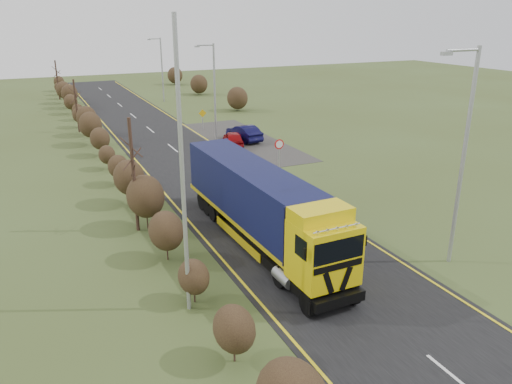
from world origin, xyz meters
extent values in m
plane|color=#404C20|center=(0.00, 0.00, 0.00)|extent=(160.00, 160.00, 0.00)
cube|color=black|center=(0.00, 10.00, 0.01)|extent=(8.00, 120.00, 0.02)
cube|color=#2F2D29|center=(6.50, 20.00, 0.01)|extent=(6.00, 18.00, 0.02)
cube|color=yellow|center=(-3.70, 10.00, 0.03)|extent=(0.12, 116.00, 0.01)
cube|color=yellow|center=(3.70, 10.00, 0.03)|extent=(0.12, 116.00, 0.01)
cube|color=silver|center=(0.00, -12.00, 0.03)|extent=(0.12, 3.00, 0.01)
cube|color=silver|center=(0.00, -4.00, 0.03)|extent=(0.12, 3.00, 0.01)
cube|color=silver|center=(0.00, 4.00, 0.03)|extent=(0.12, 3.00, 0.01)
cube|color=silver|center=(0.00, 12.00, 0.03)|extent=(0.12, 3.00, 0.01)
cube|color=silver|center=(0.00, 20.00, 0.03)|extent=(0.12, 3.00, 0.01)
cube|color=silver|center=(0.00, 28.00, 0.03)|extent=(0.12, 3.00, 0.01)
cube|color=silver|center=(0.00, 36.00, 0.03)|extent=(0.12, 3.00, 0.01)
cube|color=silver|center=(0.00, 44.00, 0.03)|extent=(0.12, 3.00, 0.01)
cube|color=silver|center=(0.00, 52.00, 0.03)|extent=(0.12, 3.00, 0.01)
cube|color=silver|center=(0.00, 60.00, 0.03)|extent=(0.12, 3.00, 0.01)
ellipsoid|color=black|center=(-5.97, -8.00, 1.26)|extent=(1.34, 1.74, 1.54)
ellipsoid|color=black|center=(-6.02, -4.00, 1.14)|extent=(1.21, 1.57, 1.39)
ellipsoid|color=black|center=(-6.00, 0.00, 1.49)|extent=(1.58, 2.06, 1.82)
ellipsoid|color=black|center=(-5.98, 4.00, 1.84)|extent=(1.96, 2.55, 2.25)
ellipsoid|color=black|center=(-6.03, 8.00, 1.72)|extent=(1.83, 2.38, 2.10)
ellipsoid|color=black|center=(-5.95, 12.00, 1.28)|extent=(1.37, 1.78, 1.57)
ellipsoid|color=black|center=(-6.06, 16.00, 1.13)|extent=(1.20, 1.56, 1.38)
ellipsoid|color=black|center=(-5.92, 20.00, 1.46)|extent=(1.55, 2.02, 1.78)
ellipsoid|color=black|center=(-6.09, 24.00, 1.83)|extent=(1.95, 2.53, 2.24)
ellipsoid|color=black|center=(-5.90, 28.00, 1.74)|extent=(1.85, 2.41, 2.13)
ellipsoid|color=black|center=(-6.12, 32.00, 1.31)|extent=(1.40, 1.81, 1.61)
ellipsoid|color=black|center=(-5.87, 36.00, 1.12)|extent=(1.19, 1.55, 1.37)
ellipsoid|color=black|center=(-6.14, 40.00, 1.43)|extent=(1.52, 1.97, 1.75)
ellipsoid|color=black|center=(-5.84, 44.00, 1.81)|extent=(1.93, 2.51, 2.22)
ellipsoid|color=black|center=(-6.17, 48.00, 1.76)|extent=(1.88, 2.44, 2.16)
ellipsoid|color=black|center=(-5.82, 52.00, 1.34)|extent=(1.43, 1.85, 1.64)
ellipsoid|color=black|center=(-6.19, 56.00, 1.12)|extent=(1.19, 1.55, 1.37)
ellipsoid|color=black|center=(-5.80, 60.00, 1.40)|extent=(1.49, 1.93, 1.71)
cylinder|color=#37241B|center=(-6.50, 4.00, 3.03)|extent=(0.18, 0.18, 6.05)
cylinder|color=#37241B|center=(-6.50, 30.00, 2.53)|extent=(0.18, 0.18, 5.06)
cylinder|color=#37241B|center=(-6.50, 52.00, 2.57)|extent=(0.18, 0.18, 5.15)
cube|color=black|center=(-1.41, -5.23, 0.65)|extent=(2.32, 4.32, 0.42)
cube|color=yellow|center=(-1.41, -6.07, 2.18)|extent=(2.37, 2.09, 2.42)
cube|color=black|center=(-1.41, -7.04, 0.51)|extent=(2.33, 0.16, 0.51)
cube|color=black|center=(-1.80, -7.10, 1.44)|extent=(0.56, 0.03, 1.00)
cube|color=black|center=(-1.02, -7.10, 1.44)|extent=(0.56, 0.03, 1.00)
cube|color=black|center=(-1.41, -7.07, 2.70)|extent=(2.19, 0.11, 0.88)
cube|color=black|center=(-1.41, -7.10, 2.05)|extent=(2.14, 0.08, 0.26)
cube|color=yellow|center=(-1.41, -5.74, 3.65)|extent=(2.35, 1.35, 0.52)
cylinder|color=silver|center=(-1.41, -6.86, 3.49)|extent=(2.05, 0.10, 0.06)
cube|color=black|center=(-2.74, -6.86, 2.74)|extent=(0.08, 0.12, 0.42)
cube|color=black|center=(-0.08, -6.86, 2.74)|extent=(0.08, 0.12, 0.42)
cylinder|color=gray|center=(-2.48, -4.86, 0.70)|extent=(0.55, 1.22, 0.52)
cylinder|color=gray|center=(-0.34, -4.86, 0.70)|extent=(0.55, 1.22, 0.52)
cube|color=gold|center=(-1.41, 0.81, 1.14)|extent=(2.57, 11.76, 0.22)
cube|color=black|center=(-1.41, 0.81, 2.53)|extent=(2.54, 11.39, 2.56)
cube|color=#0D0F38|center=(-1.41, 6.50, 2.53)|extent=(2.31, 0.11, 2.56)
cube|color=#0D0F38|center=(-1.41, -4.88, 2.53)|extent=(2.31, 0.11, 2.56)
cube|color=black|center=(-1.41, 4.34, 0.60)|extent=(2.21, 3.39, 0.33)
cube|color=gold|center=(-2.54, -0.12, 0.51)|extent=(0.16, 5.11, 0.42)
cube|color=gold|center=(-0.27, -0.12, 0.51)|extent=(0.16, 5.11, 0.42)
cylinder|color=black|center=(-2.38, -6.72, 0.48)|extent=(0.32, 0.97, 0.97)
cylinder|color=black|center=(-0.43, -6.72, 0.48)|extent=(0.32, 0.97, 0.97)
cylinder|color=black|center=(-2.38, -4.40, 0.48)|extent=(0.32, 0.97, 0.97)
cylinder|color=black|center=(-0.43, -4.40, 0.48)|extent=(0.32, 0.97, 0.97)
cylinder|color=black|center=(-2.38, 3.51, 0.48)|extent=(0.32, 0.97, 0.97)
cylinder|color=black|center=(-0.43, 3.51, 0.48)|extent=(0.32, 0.97, 0.97)
cylinder|color=black|center=(-2.38, 4.44, 0.48)|extent=(0.32, 0.97, 0.97)
cylinder|color=black|center=(-0.43, 4.44, 0.48)|extent=(0.32, 0.97, 0.97)
cylinder|color=black|center=(-2.38, 5.37, 0.48)|extent=(0.32, 0.97, 0.97)
cylinder|color=black|center=(-0.43, 5.37, 0.48)|extent=(0.32, 0.97, 0.97)
imported|color=maroon|center=(4.99, 18.47, 0.65)|extent=(2.50, 4.09, 1.30)
imported|color=black|center=(6.66, 19.90, 0.72)|extent=(1.98, 4.48, 1.43)
cylinder|color=#9C9FA2|center=(5.80, -5.66, 4.83)|extent=(0.18, 0.18, 9.66)
cylinder|color=#9C9FA2|center=(4.94, -5.66, 9.50)|extent=(1.72, 0.12, 0.12)
cube|color=#9C9FA2|center=(4.08, -5.66, 9.39)|extent=(0.48, 0.19, 0.15)
cylinder|color=#9C9FA2|center=(4.60, 21.70, 4.24)|extent=(0.18, 0.18, 8.48)
cylinder|color=#9C9FA2|center=(3.85, 21.70, 8.33)|extent=(1.51, 0.12, 0.12)
cube|color=#9C9FA2|center=(3.09, 21.70, 8.24)|extent=(0.42, 0.17, 0.13)
cylinder|color=#9C9FA2|center=(5.80, 44.18, 4.04)|extent=(0.18, 0.18, 8.09)
cylinder|color=#9C9FA2|center=(5.08, 44.18, 7.95)|extent=(1.44, 0.12, 0.12)
cube|color=#9C9FA2|center=(4.36, 44.18, 7.86)|extent=(0.40, 0.16, 0.13)
cylinder|color=#9C9FA2|center=(-6.36, -4.34, 5.45)|extent=(0.16, 0.16, 10.90)
cylinder|color=#9C9FA2|center=(4.83, 9.61, 1.11)|extent=(0.08, 0.08, 2.22)
cylinder|color=red|center=(4.83, 9.58, 2.22)|extent=(0.71, 0.04, 0.71)
cylinder|color=white|center=(4.83, 9.56, 2.22)|extent=(0.53, 0.02, 0.53)
cylinder|color=#9C9FA2|center=(4.77, 25.81, 0.78)|extent=(0.08, 0.08, 1.56)
cube|color=gold|center=(4.77, 25.76, 1.67)|extent=(0.79, 0.04, 0.79)
camera|label=1|loc=(-11.11, -20.67, 10.81)|focal=35.00mm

